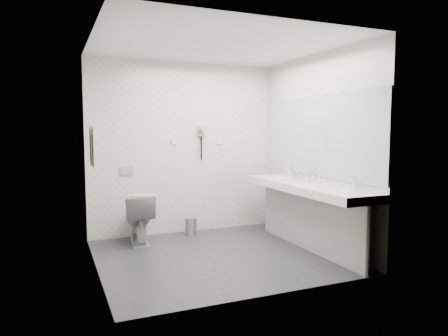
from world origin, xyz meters
name	(u,v)px	position (x,y,z in m)	size (l,w,h in m)	color
floor	(217,256)	(0.00, 0.00, 0.00)	(2.80, 2.80, 0.00)	#252529
ceiling	(217,45)	(0.00, 0.00, 2.50)	(2.80, 2.80, 0.00)	silver
wall_back	(184,148)	(0.00, 1.30, 1.25)	(2.80, 2.80, 0.00)	beige
wall_front	(272,160)	(0.00, -1.30, 1.25)	(2.80, 2.80, 0.00)	beige
wall_left	(94,156)	(-1.40, 0.00, 1.25)	(2.60, 2.60, 0.00)	beige
wall_right	(316,150)	(1.40, 0.00, 1.25)	(2.60, 2.60, 0.00)	beige
vanity_counter	(306,187)	(1.12, -0.20, 0.80)	(0.55, 2.20, 0.10)	silver
vanity_panel	(307,220)	(1.15, -0.20, 0.38)	(0.03, 2.15, 0.75)	gray
vanity_post_near	(367,240)	(1.18, -1.24, 0.38)	(0.06, 0.06, 0.75)	silver
vanity_post_far	(269,206)	(1.18, 0.84, 0.38)	(0.06, 0.06, 0.75)	silver
mirror	(325,135)	(1.39, -0.20, 1.45)	(0.02, 2.20, 1.05)	#B2BCC6
basin_near	(340,192)	(1.12, -0.85, 0.83)	(0.40, 0.31, 0.05)	silver
basin_far	(280,179)	(1.12, 0.45, 0.83)	(0.40, 0.31, 0.05)	silver
faucet_near	(354,183)	(1.32, -0.85, 0.92)	(0.04, 0.04, 0.15)	silver
faucet_far	(292,172)	(1.32, 0.45, 0.92)	(0.04, 0.04, 0.15)	silver
soap_bottle_a	(313,178)	(1.27, -0.14, 0.91)	(0.05, 0.05, 0.11)	beige
soap_bottle_b	(308,179)	(1.22, -0.09, 0.89)	(0.07, 0.07, 0.08)	beige
soap_bottle_c	(319,179)	(1.25, -0.30, 0.91)	(0.04, 0.04, 0.11)	beige
glass_left	(311,177)	(1.34, 0.01, 0.91)	(0.06, 0.06, 0.11)	silver
glass_right	(299,175)	(1.28, 0.20, 0.91)	(0.06, 0.06, 0.12)	silver
toilet	(139,217)	(-0.76, 0.94, 0.35)	(0.39, 0.69, 0.70)	silver
flush_plate	(127,171)	(-0.85, 1.29, 0.95)	(0.18, 0.02, 0.12)	#B2B5BA
pedal_bin	(191,227)	(0.01, 1.05, 0.12)	(0.18, 0.18, 0.25)	#B2B5BA
bin_lid	(191,218)	(0.01, 1.05, 0.25)	(0.18, 0.18, 0.01)	#B2B5BA
towel_rail	(93,127)	(-1.35, 0.55, 1.55)	(0.02, 0.02, 0.62)	silver
towel_near	(96,146)	(-1.34, 0.41, 1.33)	(0.07, 0.24, 0.48)	silver
towel_far	(93,146)	(-1.34, 0.69, 1.33)	(0.07, 0.24, 0.48)	silver
dryer_cradle	(201,131)	(0.25, 1.27, 1.50)	(0.10, 0.04, 0.14)	gray
dryer_barrel	(202,129)	(0.25, 1.20, 1.53)	(0.08, 0.08, 0.14)	gray
dryer_cord	(201,148)	(0.25, 1.26, 1.25)	(0.02, 0.02, 0.35)	black
switch_plate_a	(175,142)	(-0.15, 1.29, 1.35)	(0.09, 0.02, 0.09)	silver
switch_plate_b	(219,141)	(0.55, 1.29, 1.35)	(0.09, 0.02, 0.09)	silver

